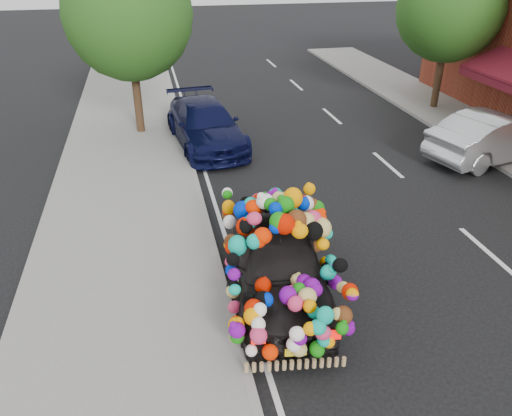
% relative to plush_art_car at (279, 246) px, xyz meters
% --- Properties ---
extents(ground, '(100.00, 100.00, 0.00)m').
position_rel_plush_art_car_xyz_m(ground, '(1.32, 0.42, -1.07)').
color(ground, black).
rests_on(ground, ground).
extents(sidewalk, '(4.00, 60.00, 0.12)m').
position_rel_plush_art_car_xyz_m(sidewalk, '(-2.98, 0.42, -1.01)').
color(sidewalk, gray).
rests_on(sidewalk, ground).
extents(kerb, '(0.15, 60.00, 0.13)m').
position_rel_plush_art_car_xyz_m(kerb, '(-1.03, 0.42, -1.01)').
color(kerb, gray).
rests_on(kerb, ground).
extents(lane_markings, '(6.00, 50.00, 0.01)m').
position_rel_plush_art_car_xyz_m(lane_markings, '(4.92, 0.42, -1.06)').
color(lane_markings, silver).
rests_on(lane_markings, ground).
extents(tree_near_sidewalk, '(4.20, 4.20, 6.13)m').
position_rel_plush_art_car_xyz_m(tree_near_sidewalk, '(-2.48, 9.92, 2.95)').
color(tree_near_sidewalk, '#332114').
rests_on(tree_near_sidewalk, ground).
extents(tree_far_b, '(4.00, 4.00, 5.90)m').
position_rel_plush_art_car_xyz_m(tree_far_b, '(9.32, 10.42, 2.82)').
color(tree_far_b, '#332114').
rests_on(tree_far_b, ground).
extents(plush_art_car, '(2.62, 4.67, 2.10)m').
position_rel_plush_art_car_xyz_m(plush_art_car, '(0.00, 0.00, 0.00)').
color(plush_art_car, black).
rests_on(plush_art_car, ground).
extents(navy_sedan, '(2.56, 5.13, 1.43)m').
position_rel_plush_art_car_xyz_m(navy_sedan, '(-0.34, 8.32, -0.35)').
color(navy_sedan, black).
rests_on(navy_sedan, ground).
extents(silver_hatchback, '(4.86, 2.75, 1.52)m').
position_rel_plush_art_car_xyz_m(silver_hatchback, '(8.32, 5.16, -0.31)').
color(silver_hatchback, silver).
rests_on(silver_hatchback, ground).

